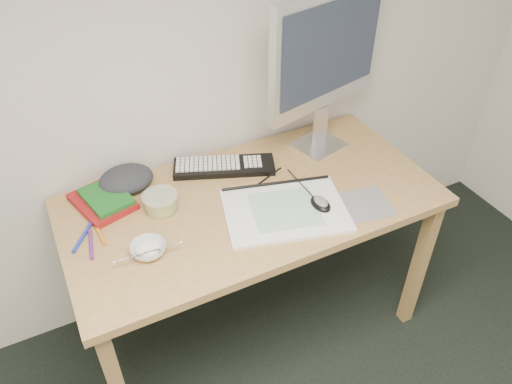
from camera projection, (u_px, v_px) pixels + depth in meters
desk at (252, 215)px, 1.93m from camera, size 1.40×0.70×0.75m
mousepad at (364, 204)px, 1.85m from camera, size 0.23×0.21×0.00m
sketchpad at (285, 210)px, 1.81m from camera, size 0.50×0.42×0.01m
keyboard at (224, 167)px, 2.01m from camera, size 0.42×0.27×0.02m
monitor at (327, 55)px, 1.89m from camera, size 0.56×0.22×0.66m
mouse at (321, 202)px, 1.81m from camera, size 0.06×0.10×0.03m
rice_bowl at (148, 249)px, 1.64m from camera, size 0.14×0.14×0.04m
chopsticks at (148, 252)px, 1.60m from camera, size 0.22×0.03×0.02m
fruit_tub at (161, 202)px, 1.81m from camera, size 0.13×0.13×0.06m
book_red at (103, 202)px, 1.84m from camera, size 0.23×0.27×0.02m
book_green at (106, 197)px, 1.83m from camera, size 0.18×0.22×0.02m
cloth_lump at (126, 179)px, 1.91m from camera, size 0.21×0.19×0.07m
pencil_pink at (243, 188)px, 1.92m from camera, size 0.17×0.07×0.01m
pencil_tan at (253, 189)px, 1.91m from camera, size 0.18×0.06×0.01m
pencil_black at (267, 178)px, 1.97m from camera, size 0.16×0.07×0.01m
marker_blue at (82, 237)px, 1.70m from camera, size 0.10×0.13×0.01m
marker_orange at (99, 232)px, 1.72m from camera, size 0.02×0.14×0.01m
marker_purple at (91, 244)px, 1.68m from camera, size 0.04×0.14×0.01m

